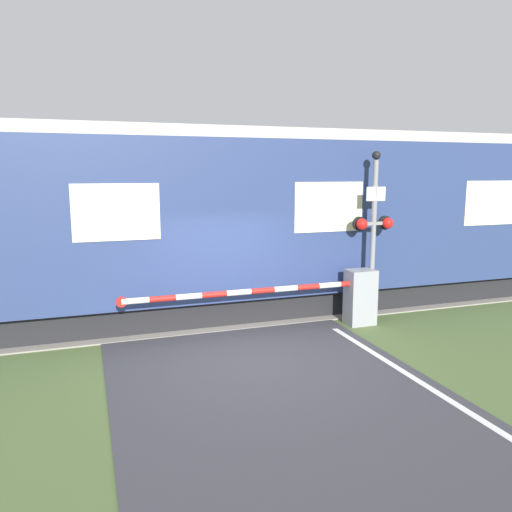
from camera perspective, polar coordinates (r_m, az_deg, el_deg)
The scene contains 5 objects.
ground_plane at distance 8.95m, azimuth -0.74°, elevation -11.71°, with size 80.00×80.00×0.00m, color #4C6033.
track_bed at distance 11.88m, azimuth -5.61°, elevation -6.22°, with size 36.00×3.20×0.13m.
train at distance 12.23m, azimuth 5.00°, elevation 4.28°, with size 15.98×3.08×4.16m.
crossing_barrier at distance 10.76m, azimuth 9.99°, elevation -4.54°, with size 5.36×0.44×1.20m.
signal_post at distance 10.95m, azimuth 13.31°, elevation 3.22°, with size 0.93×0.26×3.68m.
Camera 1 is at (-2.60, -7.93, 3.25)m, focal length 35.00 mm.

